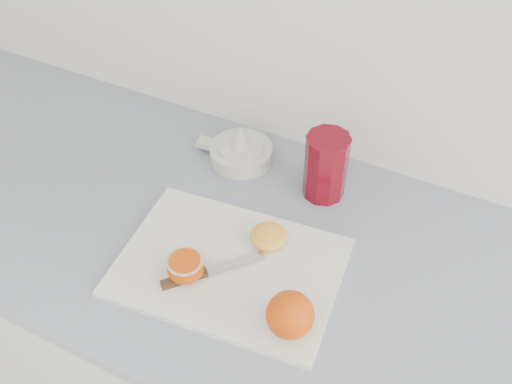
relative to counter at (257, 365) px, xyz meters
The scene contains 8 objects.
counter is the anchor object (origin of this frame).
cutting_board 0.46m from the counter, 101.83° to the right, with size 0.38×0.27×0.01m, color white.
whole_orange 0.53m from the counter, 48.30° to the right, with size 0.08×0.08×0.08m.
half_orange 0.50m from the counter, 119.27° to the right, with size 0.06×0.06×0.04m.
squeezed_shell 0.47m from the counter, ahead, with size 0.07×0.07×0.03m.
paring_knife 0.48m from the counter, 113.89° to the right, with size 0.13×0.15×0.01m.
citrus_juicer 0.52m from the counter, 125.21° to the left, with size 0.17×0.13×0.09m.
red_tumbler 0.54m from the counter, 71.95° to the left, with size 0.09×0.09×0.14m.
Camera 1 is at (0.12, 1.09, 1.68)m, focal length 40.00 mm.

